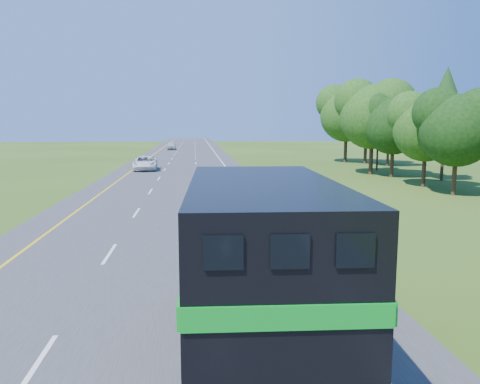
{
  "coord_description": "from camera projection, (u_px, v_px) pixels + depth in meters",
  "views": [
    {
      "loc": [
        1.67,
        1.13,
        5.24
      ],
      "look_at": [
        3.92,
        24.29,
        1.88
      ],
      "focal_mm": 35.0,
      "sensor_mm": 36.0,
      "label": 1
    }
  ],
  "objects": [
    {
      "name": "lane_markings",
      "position": [
        179.0,
        175.0,
        48.72
      ],
      "size": [
        11.15,
        260.0,
        0.01
      ],
      "color": "yellow",
      "rests_on": "road"
    },
    {
      "name": "horse_truck",
      "position": [
        259.0,
        263.0,
        10.29
      ],
      "size": [
        3.24,
        9.34,
        4.09
      ],
      "rotation": [
        0.0,
        0.0,
        -0.04
      ],
      "color": "black",
      "rests_on": "road"
    },
    {
      "name": "far_car",
      "position": [
        171.0,
        146.0,
        98.31
      ],
      "size": [
        2.0,
        4.65,
        1.56
      ],
      "primitive_type": "imported",
      "rotation": [
        0.0,
        0.0,
        0.03
      ],
      "color": "#B7B7BE",
      "rests_on": "road"
    },
    {
      "name": "white_suv",
      "position": [
        145.0,
        163.0,
        54.0
      ],
      "size": [
        2.97,
        5.91,
        1.6
      ],
      "primitive_type": "imported",
      "rotation": [
        0.0,
        0.0,
        0.05
      ],
      "color": "white",
      "rests_on": "road"
    },
    {
      "name": "road",
      "position": [
        179.0,
        175.0,
        48.73
      ],
      "size": [
        15.0,
        260.0,
        0.04
      ],
      "primitive_type": "cube",
      "color": "#38383A",
      "rests_on": "ground"
    }
  ]
}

